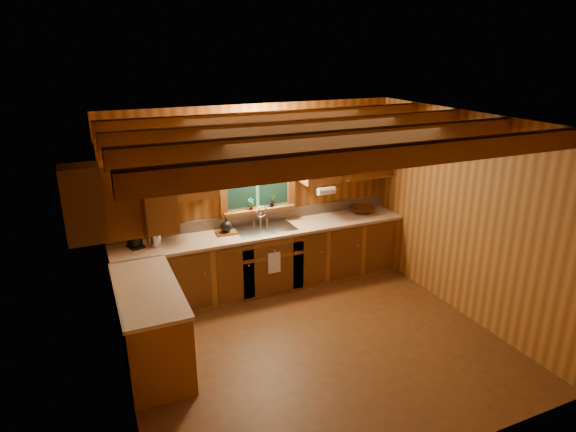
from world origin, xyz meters
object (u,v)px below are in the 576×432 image
(cutting_board, at_px, (226,233))
(sink, at_px, (265,232))
(coffee_maker, at_px, (134,236))
(wicker_basket, at_px, (363,210))

(cutting_board, bearing_deg, sink, -0.64)
(coffee_maker, height_order, wicker_basket, coffee_maker)
(sink, distance_m, wicker_basket, 1.64)
(coffee_maker, bearing_deg, sink, -21.26)
(sink, bearing_deg, wicker_basket, 2.14)
(wicker_basket, bearing_deg, sink, -177.86)
(coffee_maker, bearing_deg, cutting_board, -20.22)
(sink, height_order, coffee_maker, coffee_maker)
(cutting_board, distance_m, wicker_basket, 2.19)
(cutting_board, xyz_separation_m, wicker_basket, (2.19, 0.01, 0.03))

